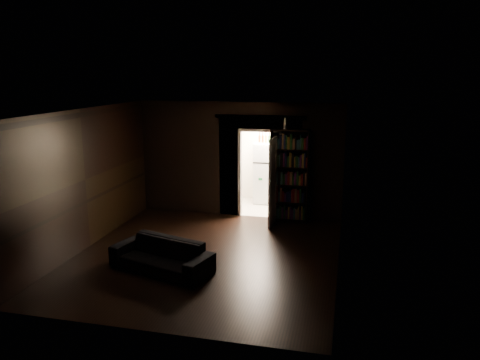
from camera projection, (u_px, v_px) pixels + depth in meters
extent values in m
plane|color=black|center=(207.00, 256.00, 9.06)|extent=(5.50, 5.50, 0.00)
cube|color=black|center=(192.00, 158.00, 11.67)|extent=(2.55, 0.10, 2.80)
cube|color=black|center=(311.00, 163.00, 11.02)|extent=(1.55, 0.10, 2.80)
cube|color=black|center=(260.00, 117.00, 11.05)|extent=(0.90, 0.10, 0.70)
cube|color=black|center=(85.00, 180.00, 9.30)|extent=(0.02, 5.50, 2.80)
cube|color=black|center=(342.00, 194.00, 8.19)|extent=(0.02, 5.50, 2.80)
cube|color=black|center=(143.00, 235.00, 6.14)|extent=(5.00, 0.02, 2.80)
cube|color=beige|center=(204.00, 111.00, 8.43)|extent=(5.00, 5.50, 0.02)
cube|color=silver|center=(259.00, 175.00, 11.31)|extent=(1.04, 0.06, 2.17)
cube|color=#BBB4A3|center=(265.00, 208.00, 12.42)|extent=(2.20, 1.80, 0.10)
cube|color=#EEE5CF|center=(271.00, 157.00, 12.95)|extent=(2.20, 0.10, 2.40)
cube|color=#EEE5CF|center=(227.00, 160.00, 12.37)|extent=(0.10, 1.60, 2.40)
cube|color=#EEE5CF|center=(306.00, 164.00, 11.91)|extent=(0.10, 1.60, 2.40)
cube|color=#EEE5CF|center=(266.00, 114.00, 11.86)|extent=(2.20, 1.80, 0.10)
cube|color=#CF6F7F|center=(271.00, 120.00, 12.66)|extent=(2.00, 0.04, 0.26)
imported|color=black|center=(161.00, 251.00, 8.38)|extent=(2.03, 1.31, 0.72)
cube|color=black|center=(289.00, 176.00, 10.99)|extent=(0.95, 0.52, 2.20)
cube|color=white|center=(269.00, 173.00, 12.66)|extent=(0.90, 0.86, 1.65)
cube|color=silver|center=(274.00, 181.00, 10.81)|extent=(0.13, 0.85, 2.05)
cube|color=white|center=(285.00, 123.00, 10.73)|extent=(0.09, 0.09, 0.27)
cube|color=black|center=(269.00, 138.00, 12.37)|extent=(0.67, 0.29, 0.27)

